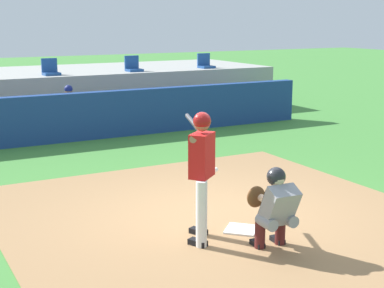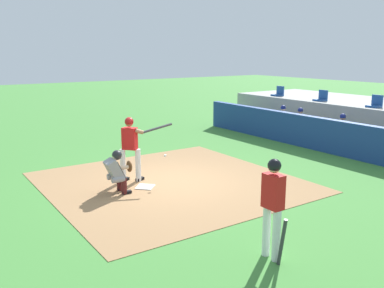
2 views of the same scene
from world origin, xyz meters
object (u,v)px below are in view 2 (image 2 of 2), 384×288
Objects in this scene: batter_at_plate at (131,145)px; on_deck_batter at (273,203)px; stadium_seat_2 at (375,104)px; dugout_player_2 at (340,131)px; stadium_seat_1 at (321,98)px; home_plate at (145,187)px; dugout_player_1 at (298,123)px; dugout_player_0 at (281,120)px; catcher_crouched at (118,170)px; stadium_seat_0 at (278,93)px.

batter_at_plate is 5.33m from on_deck_batter.
dugout_player_2 is at bearing -91.37° from stadium_seat_2.
batter_at_plate is 10.41m from stadium_seat_1.
on_deck_batter is at bearing 0.16° from home_plate.
batter_at_plate reaches higher than home_plate.
batter_at_plate reaches higher than dugout_player_1.
dugout_player_1 is at bearing 129.58° from on_deck_batter.
stadium_seat_1 is 2.60m from stadium_seat_2.
dugout_player_2 is (2.99, 0.00, 0.00)m from dugout_player_0.
catcher_crouched is 8.91m from dugout_player_2.
on_deck_batter reaches higher than home_plate.
dugout_player_2 is at bearing 0.00° from dugout_player_0.
stadium_seat_2 reaches higher than catcher_crouched.
stadium_seat_1 and stadium_seat_2 have the same top height.
dugout_player_1 is at bearing 99.63° from batter_at_plate.
dugout_player_2 is 2.71× the size of stadium_seat_1.
stadium_seat_1 is 1.00× the size of stadium_seat_2.
catcher_crouched is 1.38× the size of dugout_player_0.
home_plate is 0.25× the size of catcher_crouched.
batter_at_plate is 3.76× the size of stadium_seat_2.
batter_at_plate is 8.52m from dugout_player_0.
batter_at_plate is 3.76× the size of stadium_seat_0.
on_deck_batter is 3.72× the size of stadium_seat_0.
dugout_player_0 is at bearing 110.43° from home_plate.
catcher_crouched is at bearing -170.50° from on_deck_batter.
dugout_player_0 is 3.09m from stadium_seat_0.
on_deck_batter is 11.19m from dugout_player_0.
dugout_player_0 is 1.00× the size of dugout_player_2.
batter_at_plate is 1.09m from catcher_crouched.
stadium_seat_2 is at bearing 90.00° from home_plate.
dugout_player_0 is 2.25m from stadium_seat_1.
dugout_player_0 is 2.71× the size of stadium_seat_2.
stadium_seat_1 is (-2.55, 2.03, 0.86)m from dugout_player_2.
on_deck_batter is 3.72× the size of stadium_seat_1.
home_plate is at bearing -75.68° from dugout_player_1.
stadium_seat_2 is (-0.00, 10.94, 0.93)m from catcher_crouched.
stadium_seat_1 reaches higher than catcher_crouched.
on_deck_batter is at bearing -65.45° from stadium_seat_2.
catcher_crouched is (0.00, -0.76, 0.58)m from home_plate.
dugout_player_1 is (-2.08, 8.14, 0.65)m from home_plate.
batter_at_plate reaches higher than dugout_player_0.
dugout_player_1 reaches higher than catcher_crouched.
dugout_player_2 is 5.61m from stadium_seat_0.
dugout_player_2 is 3.37m from stadium_seat_1.
stadium_seat_0 is at bearing 113.81° from batter_at_plate.
batter_at_plate is 1.39× the size of dugout_player_1.
batter_at_plate is 10.26m from stadium_seat_2.
batter_at_plate is 11.18m from stadium_seat_0.
catcher_crouched reaches higher than home_plate.
batter_at_plate is 8.22m from dugout_player_2.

